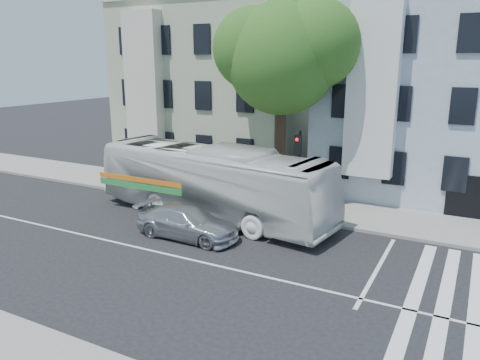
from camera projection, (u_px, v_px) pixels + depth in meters
The scene contains 9 objects.
ground at pixel (192, 260), 17.96m from camera, with size 120.00×120.00×0.00m, color black.
sidewalk_far at pixel (275, 203), 24.80m from camera, with size 80.00×4.00×0.15m, color gray.
building_left at pixel (225, 89), 32.59m from camera, with size 12.00×10.00×11.00m, color #A5AA8F.
building_right at pixel (441, 96), 26.29m from camera, with size 12.00×10.00×11.00m, color #9EADBC.
street_tree at pixel (285, 52), 23.46m from camera, with size 7.30×5.90×11.10m.
bus at pixel (212, 182), 22.54m from camera, with size 12.62×2.95×3.51m, color silver.
sedan at pixel (187, 222), 20.11m from camera, with size 4.67×1.90×1.35m, color silver.
hedge at pixel (172, 188), 26.21m from camera, with size 8.50×0.84×0.70m, color #35621F, non-canonical shape.
traffic_signal at pixel (298, 164), 21.44m from camera, with size 0.45×0.54×4.36m.
Camera 1 is at (9.38, -13.85, 7.47)m, focal length 35.00 mm.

